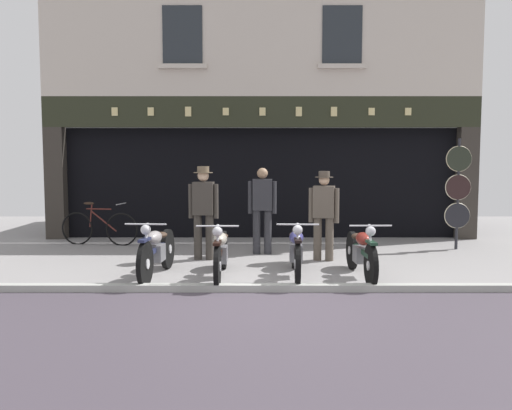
{
  "coord_description": "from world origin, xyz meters",
  "views": [
    {
      "loc": [
        -0.13,
        -7.39,
        1.87
      ],
      "look_at": [
        -0.15,
        2.67,
        1.01
      ],
      "focal_mm": 37.66,
      "sensor_mm": 36.0,
      "label": 1
    }
  ],
  "objects_px": {
    "motorcycle_center_left": "(222,251)",
    "salesman_right": "(325,212)",
    "leaning_bicycle": "(100,227)",
    "tyre_sign_pole": "(460,188)",
    "advert_board_near": "(191,160)",
    "shopkeeper_center": "(264,206)",
    "motorcycle_center_right": "(363,251)",
    "motorcycle_center": "(297,250)",
    "motorcycle_left": "(158,250)",
    "salesman_left": "(205,208)"
  },
  "relations": [
    {
      "from": "motorcycle_center_left",
      "to": "salesman_right",
      "type": "bearing_deg",
      "value": -140.53
    },
    {
      "from": "shopkeeper_center",
      "to": "tyre_sign_pole",
      "type": "bearing_deg",
      "value": -170.72
    },
    {
      "from": "motorcycle_left",
      "to": "leaning_bicycle",
      "type": "height_order",
      "value": "leaning_bicycle"
    },
    {
      "from": "salesman_right",
      "to": "leaning_bicycle",
      "type": "distance_m",
      "value": 5.04
    },
    {
      "from": "motorcycle_center",
      "to": "salesman_left",
      "type": "bearing_deg",
      "value": -40.41
    },
    {
      "from": "motorcycle_left",
      "to": "motorcycle_center_left",
      "type": "height_order",
      "value": "motorcycle_left"
    },
    {
      "from": "motorcycle_left",
      "to": "tyre_sign_pole",
      "type": "distance_m",
      "value": 6.37
    },
    {
      "from": "salesman_left",
      "to": "salesman_right",
      "type": "distance_m",
      "value": 2.22
    },
    {
      "from": "advert_board_near",
      "to": "leaning_bicycle",
      "type": "relative_size",
      "value": 0.64
    },
    {
      "from": "motorcycle_center_right",
      "to": "salesman_right",
      "type": "bearing_deg",
      "value": -75.89
    },
    {
      "from": "motorcycle_center_right",
      "to": "salesman_left",
      "type": "height_order",
      "value": "salesman_left"
    },
    {
      "from": "motorcycle_left",
      "to": "shopkeeper_center",
      "type": "height_order",
      "value": "shopkeeper_center"
    },
    {
      "from": "advert_board_near",
      "to": "salesman_right",
      "type": "bearing_deg",
      "value": -46.66
    },
    {
      "from": "motorcycle_left",
      "to": "advert_board_near",
      "type": "relative_size",
      "value": 1.8
    },
    {
      "from": "motorcycle_center_right",
      "to": "leaning_bicycle",
      "type": "relative_size",
      "value": 1.13
    },
    {
      "from": "shopkeeper_center",
      "to": "advert_board_near",
      "type": "height_order",
      "value": "advert_board_near"
    },
    {
      "from": "leaning_bicycle",
      "to": "tyre_sign_pole",
      "type": "bearing_deg",
      "value": 95.12
    },
    {
      "from": "motorcycle_center_right",
      "to": "motorcycle_left",
      "type": "bearing_deg",
      "value": -2.47
    },
    {
      "from": "motorcycle_center_left",
      "to": "leaning_bicycle",
      "type": "height_order",
      "value": "leaning_bicycle"
    },
    {
      "from": "motorcycle_center_right",
      "to": "advert_board_near",
      "type": "relative_size",
      "value": 1.77
    },
    {
      "from": "motorcycle_center_left",
      "to": "salesman_right",
      "type": "xyz_separation_m",
      "value": [
        1.8,
        1.47,
        0.48
      ]
    },
    {
      "from": "motorcycle_center_left",
      "to": "advert_board_near",
      "type": "relative_size",
      "value": 1.86
    },
    {
      "from": "salesman_right",
      "to": "tyre_sign_pole",
      "type": "relative_size",
      "value": 0.72
    },
    {
      "from": "leaning_bicycle",
      "to": "motorcycle_left",
      "type": "bearing_deg",
      "value": 39.45
    },
    {
      "from": "motorcycle_center_left",
      "to": "motorcycle_left",
      "type": "bearing_deg",
      "value": -2.94
    },
    {
      "from": "salesman_left",
      "to": "advert_board_near",
      "type": "bearing_deg",
      "value": -73.15
    },
    {
      "from": "salesman_left",
      "to": "leaning_bicycle",
      "type": "distance_m",
      "value": 3.06
    },
    {
      "from": "motorcycle_center_left",
      "to": "tyre_sign_pole",
      "type": "bearing_deg",
      "value": -149.89
    },
    {
      "from": "motorcycle_center",
      "to": "motorcycle_center_right",
      "type": "bearing_deg",
      "value": 178.52
    },
    {
      "from": "shopkeeper_center",
      "to": "motorcycle_left",
      "type": "bearing_deg",
      "value": 52.57
    },
    {
      "from": "advert_board_near",
      "to": "leaning_bicycle",
      "type": "xyz_separation_m",
      "value": [
        -1.84,
        -1.19,
        -1.46
      ]
    },
    {
      "from": "motorcycle_center_right",
      "to": "motorcycle_center_left",
      "type": "bearing_deg",
      "value": -1.32
    },
    {
      "from": "tyre_sign_pole",
      "to": "leaning_bicycle",
      "type": "distance_m",
      "value": 7.67
    },
    {
      "from": "salesman_left",
      "to": "tyre_sign_pole",
      "type": "distance_m",
      "value": 5.27
    },
    {
      "from": "salesman_left",
      "to": "advert_board_near",
      "type": "relative_size",
      "value": 1.56
    },
    {
      "from": "motorcycle_left",
      "to": "motorcycle_center",
      "type": "bearing_deg",
      "value": -174.54
    },
    {
      "from": "motorcycle_left",
      "to": "advert_board_near",
      "type": "bearing_deg",
      "value": -84.89
    },
    {
      "from": "motorcycle_left",
      "to": "salesman_left",
      "type": "relative_size",
      "value": 1.15
    },
    {
      "from": "motorcycle_center",
      "to": "advert_board_near",
      "type": "distance_m",
      "value": 5.12
    },
    {
      "from": "tyre_sign_pole",
      "to": "leaning_bicycle",
      "type": "height_order",
      "value": "tyre_sign_pole"
    },
    {
      "from": "tyre_sign_pole",
      "to": "leaning_bicycle",
      "type": "bearing_deg",
      "value": 175.65
    },
    {
      "from": "advert_board_near",
      "to": "tyre_sign_pole",
      "type": "bearing_deg",
      "value": -17.06
    },
    {
      "from": "motorcycle_center_left",
      "to": "motorcycle_center_right",
      "type": "bearing_deg",
      "value": -179.29
    },
    {
      "from": "advert_board_near",
      "to": "shopkeeper_center",
      "type": "bearing_deg",
      "value": -53.57
    },
    {
      "from": "motorcycle_left",
      "to": "motorcycle_center",
      "type": "distance_m",
      "value": 2.2
    },
    {
      "from": "motorcycle_center",
      "to": "motorcycle_center_left",
      "type": "bearing_deg",
      "value": 5.9
    },
    {
      "from": "motorcycle_center_left",
      "to": "salesman_left",
      "type": "height_order",
      "value": "salesman_left"
    },
    {
      "from": "motorcycle_center_left",
      "to": "shopkeeper_center",
      "type": "xyz_separation_m",
      "value": [
        0.68,
        2.15,
        0.52
      ]
    },
    {
      "from": "motorcycle_center",
      "to": "salesman_right",
      "type": "distance_m",
      "value": 1.59
    },
    {
      "from": "motorcycle_center_left",
      "to": "leaning_bicycle",
      "type": "distance_m",
      "value": 4.36
    }
  ]
}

